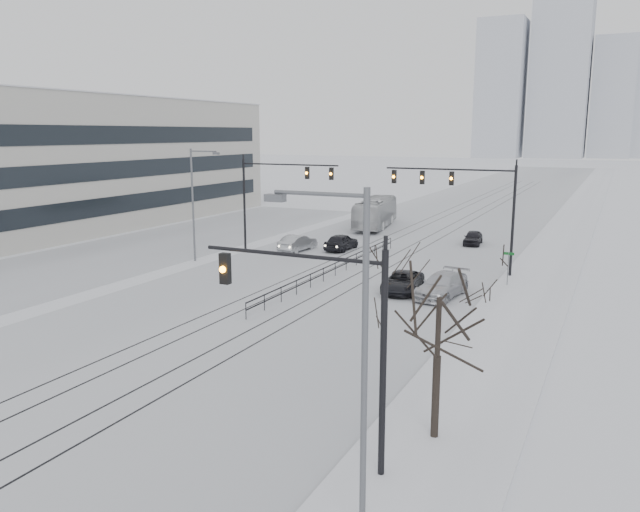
{
  "coord_description": "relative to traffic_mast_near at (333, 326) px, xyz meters",
  "views": [
    {
      "loc": [
        18.19,
        -10.18,
        10.21
      ],
      "look_at": [
        2.79,
        21.69,
        3.2
      ],
      "focal_mm": 35.0,
      "sensor_mm": 36.0,
      "label": 1
    }
  ],
  "objects": [
    {
      "name": "sedan_sb_inner",
      "position": [
        -14.48,
        33.43,
        -3.82
      ],
      "size": [
        1.83,
        4.37,
        1.48
      ],
      "primitive_type": "imported",
      "rotation": [
        0.0,
        0.0,
        3.12
      ],
      "color": "black",
      "rests_on": "ground"
    },
    {
      "name": "parking_strip",
      "position": [
        -30.79,
        29.0,
        -4.55
      ],
      "size": [
        14.0,
        60.0,
        0.03
      ],
      "primitive_type": "cube",
      "color": "silver",
      "rests_on": "ground"
    },
    {
      "name": "sedan_nb_front",
      "position": [
        -4.93,
        21.69,
        -3.91
      ],
      "size": [
        2.66,
        4.92,
        1.31
      ],
      "primitive_type": "imported",
      "rotation": [
        0.0,
        0.0,
        0.11
      ],
      "color": "black",
      "rests_on": "ground"
    },
    {
      "name": "bare_tree",
      "position": [
        2.41,
        3.0,
        -0.07
      ],
      "size": [
        4.4,
        4.4,
        6.1
      ],
      "color": "black",
      "rests_on": "ground"
    },
    {
      "name": "street_sign",
      "position": [
        1.01,
        26.0,
        -2.96
      ],
      "size": [
        0.7,
        0.06,
        2.4
      ],
      "color": "#595B60",
      "rests_on": "ground"
    },
    {
      "name": "sedan_nb_right",
      "position": [
        -2.28,
        21.56,
        -3.81
      ],
      "size": [
        2.76,
        5.4,
        1.5
      ],
      "primitive_type": "imported",
      "rotation": [
        0.0,
        0.0,
        -0.13
      ],
      "color": "#B8BAC0",
      "rests_on": "ground"
    },
    {
      "name": "tram_rails",
      "position": [
        -10.79,
        34.0,
        -4.54
      ],
      "size": [
        5.3,
        180.0,
        0.01
      ],
      "color": "black",
      "rests_on": "ground"
    },
    {
      "name": "curb",
      "position": [
        0.26,
        54.0,
        -4.5
      ],
      "size": [
        0.1,
        260.0,
        0.12
      ],
      "primitive_type": "cube",
      "color": "gray",
      "rests_on": "ground"
    },
    {
      "name": "traffic_mast_ne",
      "position": [
        -2.64,
        29.0,
        1.2
      ],
      "size": [
        9.6,
        0.37,
        8.0
      ],
      "color": "black",
      "rests_on": "ground"
    },
    {
      "name": "median_fence",
      "position": [
        -10.79,
        24.0,
        -4.04
      ],
      "size": [
        0.06,
        24.0,
        1.0
      ],
      "color": "black",
      "rests_on": "ground"
    },
    {
      "name": "box_truck",
      "position": [
        -16.58,
        47.37,
        -2.95
      ],
      "size": [
        4.54,
        11.86,
        3.23
      ],
      "primitive_type": "imported",
      "rotation": [
        0.0,
        0.0,
        3.3
      ],
      "color": "#B9BBBD",
      "rests_on": "ground"
    },
    {
      "name": "street_light_east",
      "position": [
        1.91,
        -3.0,
        0.65
      ],
      "size": [
        2.73,
        0.25,
        9.0
      ],
      "color": "#595B60",
      "rests_on": "ground"
    },
    {
      "name": "office_building",
      "position": [
        -48.76,
        29.0,
        2.5
      ],
      "size": [
        20.2,
        62.2,
        14.11
      ],
      "color": "beige",
      "rests_on": "ground"
    },
    {
      "name": "traffic_mast_near",
      "position": [
        0.0,
        0.0,
        0.0
      ],
      "size": [
        6.1,
        0.37,
        7.0
      ],
      "color": "black",
      "rests_on": "ground"
    },
    {
      "name": "sidewalk_east",
      "position": [
        2.71,
        54.0,
        -4.48
      ],
      "size": [
        5.0,
        260.0,
        0.16
      ],
      "primitive_type": "cube",
      "color": "silver",
      "rests_on": "ground"
    },
    {
      "name": "sedan_nb_far",
      "position": [
        -4.6,
        41.31,
        -3.92
      ],
      "size": [
        1.85,
        3.89,
        1.29
      ],
      "primitive_type": "imported",
      "rotation": [
        0.0,
        0.0,
        0.09
      ],
      "color": "black",
      "rests_on": "ground"
    },
    {
      "name": "traffic_mast_nw",
      "position": [
        -19.31,
        30.0,
        1.01
      ],
      "size": [
        9.1,
        0.37,
        8.0
      ],
      "color": "black",
      "rests_on": "ground"
    },
    {
      "name": "sedan_sb_outer",
      "position": [
        -17.79,
        31.46,
        -3.85
      ],
      "size": [
        1.89,
        4.45,
        1.43
      ],
      "primitive_type": "imported",
      "rotation": [
        0.0,
        0.0,
        3.05
      ],
      "color": "#9A9DA1",
      "rests_on": "ground"
    },
    {
      "name": "skyline",
      "position": [
        -5.77,
        267.63,
        26.08
      ],
      "size": [
        96.0,
        48.0,
        72.0
      ],
      "color": "#AAAFBA",
      "rests_on": "ground"
    },
    {
      "name": "street_light_west",
      "position": [
        -22.99,
        24.0,
        0.65
      ],
      "size": [
        2.73,
        0.25,
        9.0
      ],
      "color": "#595B60",
      "rests_on": "ground"
    },
    {
      "name": "road",
      "position": [
        -10.79,
        54.0,
        -4.55
      ],
      "size": [
        22.0,
        260.0,
        0.02
      ],
      "primitive_type": "cube",
      "color": "silver",
      "rests_on": "ground"
    }
  ]
}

